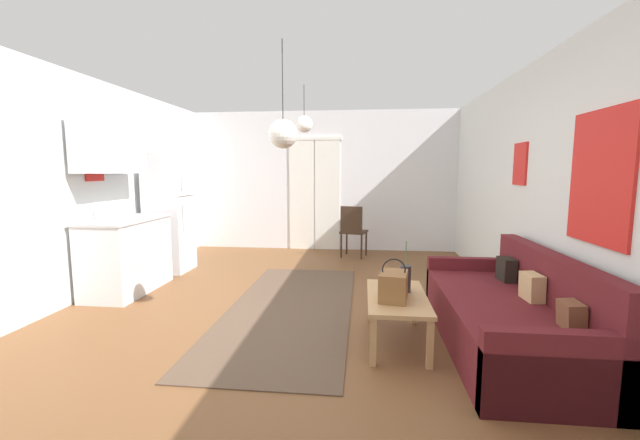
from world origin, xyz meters
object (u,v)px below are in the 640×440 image
Objects in this scene: couch at (512,318)px; coffee_table at (397,302)px; refrigerator at (169,213)px; pendant_lamp_far at (304,124)px; accent_chair at (353,229)px; handbag at (393,286)px; bamboo_vase at (405,279)px; pendant_lamp_near at (283,134)px.

coffee_table is (-0.97, 0.01, 0.10)m from couch.
coffee_table is at bearing 179.52° from couch.
refrigerator is at bearing 145.35° from coffee_table.
accent_chair is at bearing 67.93° from pendant_lamp_far.
pendant_lamp_far is at bearing 117.66° from handbag.
handbag is at bearing -62.34° from pendant_lamp_far.
pendant_lamp_near is (-1.09, -0.04, 1.28)m from bamboo_vase.
couch is 3.44× the size of pendant_lamp_far.
refrigerator is at bearing 151.97° from couch.
refrigerator is (-3.18, 2.20, 0.51)m from coffee_table.
refrigerator is 1.94× the size of accent_chair.
accent_chair reaches higher than bamboo_vase.
handbag is 0.58× the size of pendant_lamp_far.
bamboo_vase is at bearing 2.35° from pendant_lamp_near.
accent_chair is at bearing 99.58° from bamboo_vase.
pendant_lamp_near is at bearing 168.54° from handbag.
accent_chair is (-0.55, 3.28, -0.04)m from bamboo_vase.
handbag is at bearing -173.53° from couch.
refrigerator is at bearing 37.68° from accent_chair.
coffee_table is 1.10× the size of accent_chair.
pendant_lamp_near reaches higher than accent_chair.
accent_chair is at bearing 112.89° from couch.
pendant_lamp_near is (2.17, -2.13, 0.94)m from refrigerator.
couch is 1.20× the size of refrigerator.
pendant_lamp_far is (-1.17, 1.76, 1.57)m from bamboo_vase.
coffee_table is 0.57× the size of refrigerator.
refrigerator reaches higher than coffee_table.
bamboo_vase reaches higher than couch.
handbag is 3.92m from refrigerator.
handbag is (-0.12, -0.24, 0.00)m from bamboo_vase.
pendant_lamp_far is (-1.09, 1.88, 1.75)m from coffee_table.
couch is 0.97m from coffee_table.
accent_chair is 2.30m from pendant_lamp_far.
handbag is 0.20× the size of refrigerator.
coffee_table is 2.81× the size of handbag.
couch is at bearing -28.03° from refrigerator.
couch is 2.34× the size of accent_chair.
refrigerator is 3.18m from pendant_lamp_near.
couch is at bearing -8.10° from bamboo_vase.
coffee_table is at bearing -59.84° from pendant_lamp_far.
coffee_table is at bearing -124.28° from bamboo_vase.
handbag is at bearing -11.46° from pendant_lamp_near.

